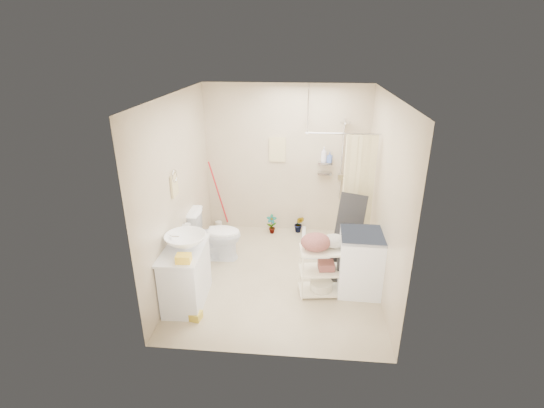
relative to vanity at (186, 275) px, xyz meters
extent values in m
plane|color=#BCAE8D|center=(1.16, 0.71, -0.40)|extent=(3.20, 3.20, 0.00)
cube|color=silver|center=(1.16, 0.71, 2.20)|extent=(2.80, 3.20, 0.04)
cube|color=beige|center=(1.16, 2.31, 0.90)|extent=(2.80, 0.04, 2.60)
cube|color=beige|center=(1.16, -0.89, 0.90)|extent=(2.80, 0.04, 2.60)
cube|color=beige|center=(-0.24, 0.71, 0.90)|extent=(0.04, 3.20, 2.60)
cube|color=beige|center=(2.56, 0.71, 0.90)|extent=(0.04, 3.20, 2.60)
cube|color=silver|center=(0.00, 0.00, 0.00)|extent=(0.53, 0.91, 0.79)
imported|color=white|center=(0.03, 0.03, 0.49)|extent=(0.62, 0.62, 0.18)
cube|color=yellow|center=(0.10, -0.32, 0.44)|extent=(0.18, 0.15, 0.10)
cube|color=gold|center=(0.18, -0.36, -0.33)|extent=(0.29, 0.24, 0.14)
imported|color=white|center=(0.12, 1.16, 0.02)|extent=(0.83, 0.49, 0.83)
imported|color=#9B3E27|center=(0.93, 2.10, -0.22)|extent=(0.20, 0.15, 0.35)
imported|color=brown|center=(1.42, 2.18, -0.24)|extent=(0.20, 0.17, 0.32)
cube|color=beige|center=(1.01, 2.29, 1.10)|extent=(0.28, 0.03, 0.42)
imported|color=silver|center=(1.80, 2.24, 1.05)|extent=(0.10, 0.10, 0.26)
imported|color=#4862AE|center=(1.90, 2.23, 1.01)|extent=(0.10, 0.10, 0.17)
cube|color=white|center=(2.30, 0.48, 0.04)|extent=(0.61, 0.63, 0.86)
camera|label=1|loc=(1.52, -4.25, 2.82)|focal=26.00mm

